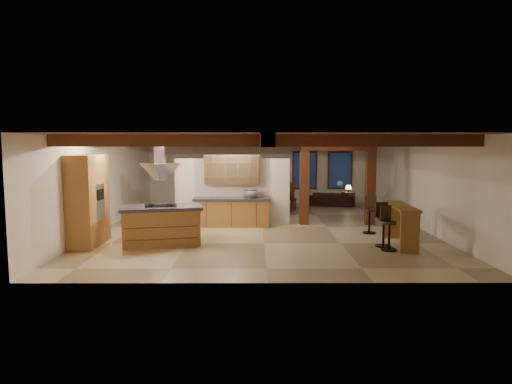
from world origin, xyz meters
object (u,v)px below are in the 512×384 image
dining_table (270,204)px  sofa (331,199)px  bar_counter (401,218)px  kitchen_island (161,225)px

dining_table → sofa: size_ratio=0.93×
bar_counter → sofa: bearing=93.9°
sofa → dining_table: bearing=48.3°
kitchen_island → bar_counter: bearing=-0.8°
sofa → bar_counter: (0.54, -7.81, 0.43)m
kitchen_island → dining_table: (3.09, 5.94, -0.21)m
dining_table → kitchen_island: bearing=-126.0°
kitchen_island → sofa: 9.68m
dining_table → sofa: (2.74, 1.78, -0.03)m
dining_table → bar_counter: bar_counter is taller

